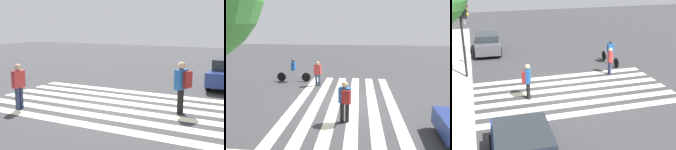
# 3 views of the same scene
# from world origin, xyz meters

# --- Properties ---
(ground_plane) EXTENTS (60.00, 60.00, 0.00)m
(ground_plane) POSITION_xyz_m (0.00, 0.00, 0.00)
(ground_plane) COLOR #38383A
(crosswalk_stripes) EXTENTS (5.32, 10.00, 0.01)m
(crosswalk_stripes) POSITION_xyz_m (0.00, 0.00, 0.00)
(crosswalk_stripes) COLOR #F2EDCC
(crosswalk_stripes) RESTS_ON ground_plane
(pedestrian_adult_yellow_jacket) EXTENTS (0.54, 0.52, 1.78)m
(pedestrian_adult_yellow_jacket) POSITION_xyz_m (-0.17, 2.44, 1.04)
(pedestrian_adult_yellow_jacket) COLOR black
(pedestrian_adult_yellow_jacket) RESTS_ON ground_plane
(pedestrian_adult_tall_backpack) EXTENTS (0.48, 0.27, 1.63)m
(pedestrian_adult_tall_backpack) POSITION_xyz_m (1.99, -2.91, 0.92)
(pedestrian_adult_tall_backpack) COLOR navy
(pedestrian_adult_tall_backpack) RESTS_ON ground_plane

